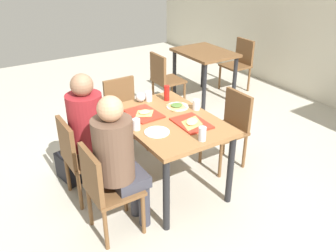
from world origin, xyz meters
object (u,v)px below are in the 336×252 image
(paper_plate_center, at_px, (178,107))
(background_chair_far, at_px, (239,61))
(plastic_cup_b, at_px, (136,124))
(tray_red_far, at_px, (191,123))
(pizza_slice_a, at_px, (145,112))
(paper_plate_near_edge, at_px, (157,132))
(pizza_slice_c, at_px, (177,106))
(chair_near_left, at_px, (79,154))
(main_table, at_px, (168,128))
(chair_near_right, at_px, (104,186))
(person_in_red, at_px, (90,127))
(soda_can, at_px, (202,134))
(background_chair_near, at_px, (164,77))
(tray_red_near, at_px, (144,114))
(plastic_cup_c, at_px, (149,96))
(plastic_cup_a, at_px, (196,105))
(person_in_brown_jacket, at_px, (118,155))
(chair_far_side, at_px, (230,124))
(foil_bundle, at_px, (140,97))
(condiment_bottle, at_px, (167,93))
(pizza_slice_b, at_px, (192,122))
(background_table, at_px, (204,60))
(handbag, at_px, (69,168))

(paper_plate_center, xyz_separation_m, background_chair_far, (-1.48, 2.23, -0.28))
(plastic_cup_b, bearing_deg, background_chair_far, 121.02)
(background_chair_far, bearing_deg, paper_plate_center, -56.38)
(tray_red_far, relative_size, pizza_slice_a, 1.91)
(paper_plate_near_edge, relative_size, pizza_slice_c, 0.92)
(chair_near_left, bearing_deg, background_chair_far, 112.78)
(main_table, xyz_separation_m, chair_near_right, (0.29, -0.79, -0.17))
(person_in_red, relative_size, background_chair_far, 1.49)
(soda_can, distance_m, background_chair_near, 2.38)
(tray_red_near, bearing_deg, plastic_cup_c, 141.97)
(plastic_cup_a, height_order, plastic_cup_c, same)
(person_in_brown_jacket, relative_size, pizza_slice_c, 5.18)
(pizza_slice_a, xyz_separation_m, plastic_cup_b, (0.22, -0.21, 0.03))
(tray_red_far, relative_size, plastic_cup_b, 3.60)
(pizza_slice_a, distance_m, background_chair_far, 2.99)
(chair_far_side, bearing_deg, foil_bundle, -121.30)
(chair_near_right, bearing_deg, tray_red_near, 127.29)
(paper_plate_near_edge, bearing_deg, person_in_brown_jacket, -74.79)
(tray_red_near, xyz_separation_m, background_chair_far, (-1.45, 2.60, -0.28))
(person_in_red, bearing_deg, pizza_slice_a, 79.20)
(person_in_brown_jacket, height_order, background_chair_far, person_in_brown_jacket)
(chair_near_right, relative_size, tray_red_near, 2.32)
(tray_red_near, xyz_separation_m, paper_plate_near_edge, (0.38, -0.08, -0.00))
(soda_can, xyz_separation_m, background_chair_far, (-2.15, 2.43, -0.34))
(plastic_cup_a, distance_m, condiment_bottle, 0.37)
(tray_red_near, distance_m, condiment_bottle, 0.42)
(tray_red_near, bearing_deg, plastic_cup_a, 70.45)
(person_in_brown_jacket, distance_m, condiment_bottle, 1.11)
(tray_red_near, height_order, plastic_cup_c, plastic_cup_c)
(main_table, distance_m, pizza_slice_b, 0.28)
(paper_plate_near_edge, height_order, pizza_slice_a, pizza_slice_a)
(background_table, bearing_deg, background_chair_far, 90.00)
(person_in_red, distance_m, pizza_slice_a, 0.53)
(chair_near_left, height_order, background_chair_near, same)
(tray_red_far, distance_m, handbag, 1.41)
(chair_near_left, xyz_separation_m, background_chair_far, (-1.36, 3.25, 0.00))
(person_in_brown_jacket, bearing_deg, background_chair_far, 122.07)
(pizza_slice_a, distance_m, background_chair_near, 1.87)
(chair_near_left, height_order, person_in_brown_jacket, person_in_brown_jacket)
(paper_plate_center, bearing_deg, foil_bundle, -142.48)
(main_table, relative_size, plastic_cup_a, 11.67)
(chair_far_side, relative_size, background_chair_near, 1.00)
(condiment_bottle, bearing_deg, main_table, -30.78)
(person_in_brown_jacket, bearing_deg, chair_near_right, -90.00)
(plastic_cup_b, bearing_deg, person_in_brown_jacket, -49.37)
(paper_plate_center, distance_m, pizza_slice_a, 0.37)
(chair_near_left, xyz_separation_m, person_in_brown_jacket, (0.58, 0.14, 0.25))
(plastic_cup_b, relative_size, soda_can, 0.82)
(plastic_cup_a, xyz_separation_m, foil_bundle, (-0.47, -0.37, 0.00))
(chair_near_right, relative_size, handbag, 2.61)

